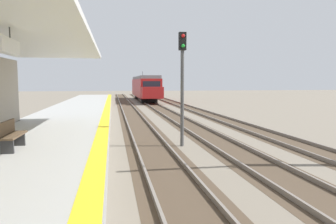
# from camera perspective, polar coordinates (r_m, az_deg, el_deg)

# --- Properties ---
(station_platform) EXTENTS (5.00, 80.00, 0.91)m
(station_platform) POSITION_cam_1_polar(r_m,az_deg,el_deg) (13.57, -21.28, -5.64)
(station_platform) COLOR #A8A8A3
(station_platform) RESTS_ON ground
(track_pair_nearest_platform) EXTENTS (2.34, 120.00, 0.16)m
(track_pair_nearest_platform) POSITION_cam_1_polar(r_m,az_deg,el_deg) (17.39, -4.17, -4.25)
(track_pair_nearest_platform) COLOR #4C3D2D
(track_pair_nearest_platform) RESTS_ON ground
(track_pair_middle) EXTENTS (2.34, 120.00, 0.16)m
(track_pair_middle) POSITION_cam_1_polar(r_m,az_deg,el_deg) (18.05, 6.66, -3.92)
(track_pair_middle) COLOR #4C3D2D
(track_pair_middle) RESTS_ON ground
(track_pair_far_side) EXTENTS (2.34, 120.00, 0.16)m
(track_pair_far_side) POSITION_cam_1_polar(r_m,az_deg,el_deg) (19.29, 16.40, -3.50)
(track_pair_far_side) COLOR #4C3D2D
(track_pair_far_side) RESTS_ON ground
(approaching_train) EXTENTS (2.93, 19.60, 4.76)m
(approaching_train) POSITION_cam_1_polar(r_m,az_deg,el_deg) (50.55, -4.16, 4.51)
(approaching_train) COLOR maroon
(approaching_train) RESTS_ON ground
(rail_signal_post) EXTENTS (0.32, 0.34, 5.20)m
(rail_signal_post) POSITION_cam_1_polar(r_m,az_deg,el_deg) (14.52, 2.59, 6.31)
(rail_signal_post) COLOR #4C4C4C
(rail_signal_post) RESTS_ON ground
(platform_bench) EXTENTS (0.45, 1.60, 0.88)m
(platform_bench) POSITION_cam_1_polar(r_m,az_deg,el_deg) (10.83, -26.47, -3.61)
(platform_bench) COLOR brown
(platform_bench) RESTS_ON station_platform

